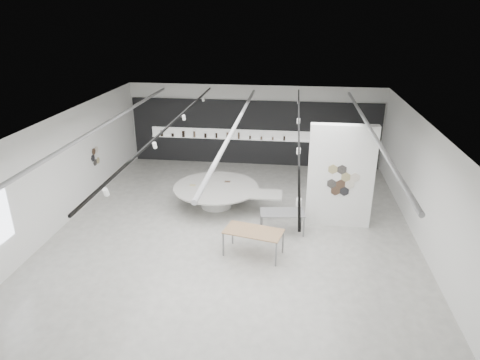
# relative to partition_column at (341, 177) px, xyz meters

# --- Properties ---
(room) EXTENTS (12.02, 14.02, 3.82)m
(room) POSITION_rel_partition_column_xyz_m (-3.59, -1.00, 0.27)
(room) COLOR #B3B2A9
(room) RESTS_ON ground
(back_wall_display) EXTENTS (11.80, 0.27, 3.10)m
(back_wall_display) POSITION_rel_partition_column_xyz_m (-3.59, 5.94, -0.26)
(back_wall_display) COLOR black
(back_wall_display) RESTS_ON ground
(partition_column) EXTENTS (2.20, 0.38, 3.60)m
(partition_column) POSITION_rel_partition_column_xyz_m (0.00, 0.00, 0.00)
(partition_column) COLOR white
(partition_column) RESTS_ON ground
(display_island) EXTENTS (4.13, 3.24, 0.83)m
(display_island) POSITION_rel_partition_column_xyz_m (-4.40, 0.90, -1.26)
(display_island) COLOR white
(display_island) RESTS_ON ground
(sample_table_wood) EXTENTS (1.91, 1.25, 0.82)m
(sample_table_wood) POSITION_rel_partition_column_xyz_m (-2.72, -2.38, -1.04)
(sample_table_wood) COLOR #97724E
(sample_table_wood) RESTS_ON ground
(sample_table_stone) EXTENTS (1.55, 0.92, 0.76)m
(sample_table_stone) POSITION_rel_partition_column_xyz_m (-1.90, -0.84, -1.11)
(sample_table_stone) COLOR slate
(sample_table_stone) RESTS_ON ground
(kitchen_counter) EXTENTS (1.70, 0.77, 1.30)m
(kitchen_counter) POSITION_rel_partition_column_xyz_m (0.03, 5.52, -1.33)
(kitchen_counter) COLOR white
(kitchen_counter) RESTS_ON ground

